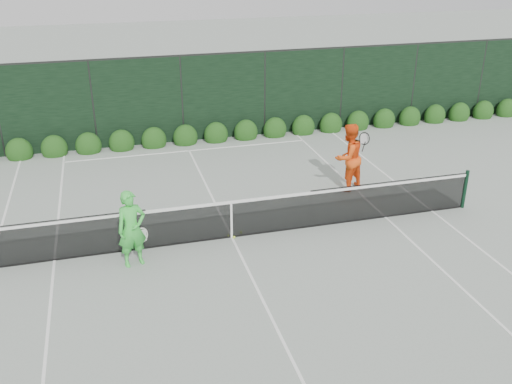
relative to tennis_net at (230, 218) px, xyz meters
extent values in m
plane|color=gray|center=(0.02, 0.00, -0.53)|extent=(80.00, 80.00, 0.00)
cylinder|color=#10321F|center=(6.42, 0.00, 0.00)|extent=(0.10, 0.10, 1.07)
cube|color=black|center=(-4.18, 0.00, -0.02)|extent=(4.40, 0.01, 1.02)
cube|color=black|center=(0.02, 0.00, -0.05)|extent=(4.00, 0.01, 0.96)
cube|color=black|center=(4.22, 0.00, -0.02)|extent=(4.40, 0.01, 1.02)
cube|color=white|center=(0.02, 0.00, 0.41)|extent=(12.80, 0.03, 0.07)
cube|color=black|center=(0.02, 0.00, -0.51)|extent=(12.80, 0.02, 0.04)
cube|color=white|center=(0.02, 0.00, -0.07)|extent=(0.05, 0.03, 0.91)
imported|color=#3DD346|center=(-2.34, -0.61, 0.35)|extent=(0.73, 0.57, 1.76)
torus|color=silver|center=(-2.14, -0.51, 0.10)|extent=(0.29, 0.13, 0.30)
cylinder|color=black|center=(-2.14, -0.51, -0.14)|extent=(0.10, 0.03, 0.30)
imported|color=#FF5515|center=(3.90, 1.97, 0.45)|extent=(1.16, 1.04, 1.96)
torus|color=black|center=(4.25, 1.77, 1.04)|extent=(0.26, 0.19, 0.30)
cylinder|color=black|center=(4.25, 1.77, 0.80)|extent=(0.10, 0.03, 0.30)
cube|color=white|center=(5.51, 0.00, -0.53)|extent=(0.06, 23.77, 0.01)
cube|color=white|center=(-4.09, 0.00, -0.53)|extent=(0.06, 23.77, 0.01)
cube|color=white|center=(4.14, 0.00, -0.53)|extent=(0.06, 23.77, 0.01)
cube|color=white|center=(0.02, 11.88, -0.53)|extent=(11.03, 0.06, 0.01)
cube|color=white|center=(0.02, 6.40, -0.53)|extent=(8.23, 0.06, 0.01)
cube|color=white|center=(0.02, 0.00, -0.53)|extent=(0.06, 12.80, 0.01)
cube|color=black|center=(0.02, 7.50, 0.97)|extent=(32.00, 0.06, 3.00)
cube|color=#262826|center=(0.02, 7.50, 2.50)|extent=(32.00, 0.06, 0.06)
cylinder|color=#262826|center=(-2.98, 7.50, 0.97)|extent=(0.08, 0.08, 3.00)
cylinder|color=#262826|center=(0.02, 7.50, 0.97)|extent=(0.08, 0.08, 3.00)
cylinder|color=#262826|center=(3.02, 7.50, 0.97)|extent=(0.08, 0.08, 3.00)
cylinder|color=#262826|center=(6.02, 7.50, 0.97)|extent=(0.08, 0.08, 3.00)
cylinder|color=#262826|center=(9.02, 7.50, 0.97)|extent=(0.08, 0.08, 3.00)
cylinder|color=#262826|center=(12.02, 7.50, 0.97)|extent=(0.08, 0.08, 3.00)
ellipsoid|color=#123A0F|center=(-5.48, 7.15, -0.30)|extent=(0.86, 0.65, 0.94)
ellipsoid|color=#123A0F|center=(-4.38, 7.15, -0.30)|extent=(0.86, 0.65, 0.94)
ellipsoid|color=#123A0F|center=(-3.28, 7.15, -0.30)|extent=(0.86, 0.65, 0.94)
ellipsoid|color=#123A0F|center=(-2.18, 7.15, -0.30)|extent=(0.86, 0.65, 0.94)
ellipsoid|color=#123A0F|center=(-1.08, 7.15, -0.30)|extent=(0.86, 0.65, 0.94)
ellipsoid|color=#123A0F|center=(0.02, 7.15, -0.30)|extent=(0.86, 0.65, 0.94)
ellipsoid|color=#123A0F|center=(1.12, 7.15, -0.30)|extent=(0.86, 0.65, 0.94)
ellipsoid|color=#123A0F|center=(2.22, 7.15, -0.30)|extent=(0.86, 0.65, 0.94)
ellipsoid|color=#123A0F|center=(3.32, 7.15, -0.30)|extent=(0.86, 0.65, 0.94)
ellipsoid|color=#123A0F|center=(4.42, 7.15, -0.30)|extent=(0.86, 0.65, 0.94)
ellipsoid|color=#123A0F|center=(5.52, 7.15, -0.30)|extent=(0.86, 0.65, 0.94)
ellipsoid|color=#123A0F|center=(6.62, 7.15, -0.30)|extent=(0.86, 0.65, 0.94)
ellipsoid|color=#123A0F|center=(7.72, 7.15, -0.30)|extent=(0.86, 0.65, 0.94)
ellipsoid|color=#123A0F|center=(8.82, 7.15, -0.30)|extent=(0.86, 0.65, 0.94)
ellipsoid|color=#123A0F|center=(9.92, 7.15, -0.30)|extent=(0.86, 0.65, 0.94)
ellipsoid|color=#123A0F|center=(11.02, 7.15, -0.30)|extent=(0.86, 0.65, 0.94)
ellipsoid|color=#123A0F|center=(12.12, 7.15, -0.30)|extent=(0.86, 0.65, 0.94)
ellipsoid|color=#123A0F|center=(13.22, 7.15, -0.30)|extent=(0.86, 0.65, 0.94)
sphere|color=#C7EE35|center=(0.29, 0.14, -0.50)|extent=(0.07, 0.07, 0.07)
sphere|color=#C7EE35|center=(0.07, -0.07, -0.50)|extent=(0.07, 0.07, 0.07)
sphere|color=#C7EE35|center=(-0.05, 0.04, -0.50)|extent=(0.07, 0.07, 0.07)
camera|label=1|loc=(-2.65, -11.92, 6.14)|focal=40.00mm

